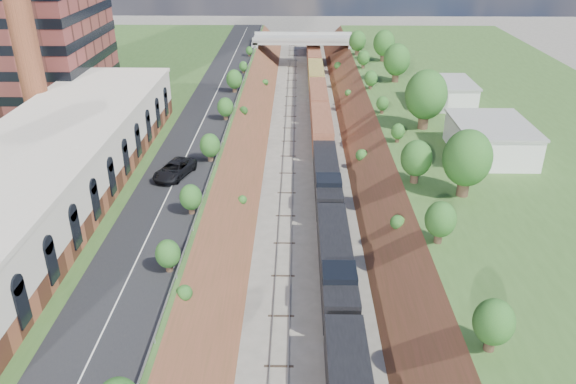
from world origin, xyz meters
name	(u,v)px	position (x,y,z in m)	size (l,w,h in m)	color
platform_left	(80,147)	(-33.00, 60.00, 2.50)	(44.00, 180.00, 5.00)	#365724
platform_right	(535,150)	(33.00, 60.00, 2.50)	(44.00, 180.00, 5.00)	#365724
embankment_left	(231,164)	(-11.00, 60.00, 0.00)	(7.07, 180.00, 7.07)	brown
embankment_right	(380,165)	(11.00, 60.00, 0.00)	(7.07, 180.00, 7.07)	brown
rail_left_track	(288,164)	(-2.60, 60.00, 0.09)	(1.58, 180.00, 0.18)	gray
rail_right_track	(323,164)	(2.60, 60.00, 0.09)	(1.58, 180.00, 0.18)	gray
road	(198,131)	(-15.50, 60.00, 5.05)	(8.00, 180.00, 0.10)	black
guardrail	(226,129)	(-11.40, 59.80, 5.55)	(0.10, 171.00, 0.70)	#99999E
commercial_building	(45,171)	(-28.00, 38.00, 8.51)	(14.30, 62.30, 7.00)	brown
overpass	(303,45)	(0.00, 122.00, 4.92)	(24.50, 8.30, 7.40)	gray
white_building_near	(490,140)	(23.50, 52.00, 7.00)	(9.00, 12.00, 4.00)	silver
white_building_far	(446,94)	(23.00, 74.00, 6.80)	(8.00, 10.00, 3.60)	silver
tree_right_large	(467,159)	(17.00, 40.00, 9.38)	(5.25, 5.25, 7.61)	#473323
tree_left_crest	(161,283)	(-11.80, 20.00, 7.04)	(2.45, 2.45, 3.55)	#473323
freight_train	(320,115)	(2.60, 74.92, 2.63)	(3.11, 141.62, 4.63)	black
suv	(175,169)	(-15.64, 44.25, 6.00)	(2.98, 6.46, 1.80)	black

